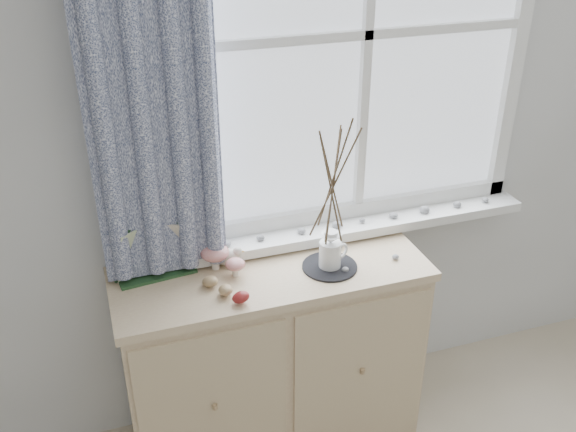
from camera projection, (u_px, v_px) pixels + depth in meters
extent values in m
cube|color=silver|center=(288.00, 131.00, 2.45)|extent=(4.00, 0.04, 2.60)
cube|color=silver|center=(365.00, 33.00, 2.37)|extent=(1.30, 0.01, 1.40)
cube|color=white|center=(362.00, 225.00, 2.67)|extent=(1.45, 0.16, 0.04)
cube|color=#0A143C|center=(145.00, 52.00, 2.02)|extent=(0.44, 0.06, 1.61)
cube|color=beige|center=(273.00, 361.00, 2.63)|extent=(1.17, 0.43, 0.81)
cube|color=beige|center=(271.00, 274.00, 2.43)|extent=(1.20, 0.45, 0.03)
cube|color=beige|center=(215.00, 416.00, 2.36)|extent=(0.55, 0.01, 0.75)
cube|color=beige|center=(360.00, 380.00, 2.53)|extent=(0.55, 0.01, 0.75)
cylinder|color=white|center=(215.00, 261.00, 2.41)|extent=(0.03, 0.03, 0.07)
ellipsoid|color=#AD0C05|center=(215.00, 252.00, 2.40)|extent=(0.11, 0.11, 0.06)
cylinder|color=white|center=(236.00, 270.00, 2.38)|extent=(0.03, 0.03, 0.05)
ellipsoid|color=#AD0C05|center=(235.00, 264.00, 2.37)|extent=(0.07, 0.07, 0.04)
ellipsoid|color=#A2885A|center=(225.00, 290.00, 2.26)|extent=(0.05, 0.04, 0.06)
ellipsoid|color=#A2885A|center=(210.00, 281.00, 2.31)|extent=(0.05, 0.04, 0.06)
ellipsoid|color=maroon|center=(241.00, 297.00, 2.22)|extent=(0.05, 0.04, 0.06)
cylinder|color=black|center=(330.00, 267.00, 2.43)|extent=(0.21, 0.21, 0.01)
cylinder|color=white|center=(330.00, 254.00, 2.41)|extent=(0.11, 0.11, 0.10)
cone|color=white|center=(331.00, 239.00, 2.38)|extent=(0.08, 0.08, 0.04)
cylinder|color=white|center=(331.00, 234.00, 2.37)|extent=(0.05, 0.05, 0.02)
torus|color=white|center=(342.00, 251.00, 2.42)|extent=(0.06, 0.03, 0.06)
ellipsoid|color=#98999B|center=(345.00, 270.00, 2.40)|extent=(0.03, 0.03, 0.02)
ellipsoid|color=#98999B|center=(339.00, 247.00, 2.55)|extent=(0.03, 0.03, 0.02)
ellipsoid|color=#98999B|center=(395.00, 257.00, 2.48)|extent=(0.03, 0.03, 0.02)
ellipsoid|color=#98999B|center=(307.00, 247.00, 2.55)|extent=(0.03, 0.03, 0.02)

